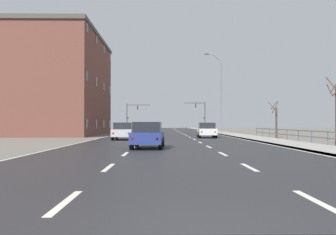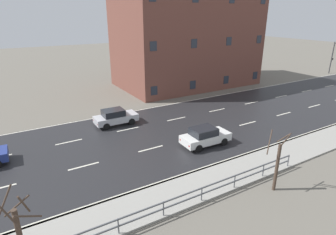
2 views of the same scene
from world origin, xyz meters
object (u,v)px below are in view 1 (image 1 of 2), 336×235
at_px(traffic_signal_left, 131,113).
at_px(car_distant, 207,130).
at_px(brick_building, 56,85).
at_px(car_near_right, 124,131).
at_px(car_mid_centre, 148,135).
at_px(traffic_signal_right, 201,112).
at_px(street_lamp_midground, 220,94).

distance_m(traffic_signal_left, car_distant, 38.94).
bearing_deg(brick_building, car_near_right, -55.45).
distance_m(car_distant, car_mid_centre, 17.06).
xyz_separation_m(traffic_signal_left, brick_building, (-7.74, -26.53, 2.87)).
relative_size(traffic_signal_right, car_near_right, 1.43).
height_order(traffic_signal_right, car_mid_centre, traffic_signal_right).
bearing_deg(street_lamp_midground, car_mid_centre, -106.77).
height_order(street_lamp_midground, traffic_signal_right, street_lamp_midground).
relative_size(car_near_right, brick_building, 0.21).
xyz_separation_m(traffic_signal_left, car_mid_centre, (5.55, -53.44, -2.87)).
height_order(street_lamp_midground, traffic_signal_left, street_lamp_midground).
distance_m(street_lamp_midground, traffic_signal_left, 28.02).
distance_m(traffic_signal_right, car_distant, 36.13).
bearing_deg(brick_building, traffic_signal_right, 48.93).
distance_m(car_distant, brick_building, 22.31).
relative_size(traffic_signal_left, brick_building, 0.28).
bearing_deg(car_mid_centre, traffic_signal_left, 98.19).
relative_size(car_distant, car_mid_centre, 1.00).
relative_size(traffic_signal_right, traffic_signal_left, 1.06).
bearing_deg(car_distant, car_mid_centre, -106.88).
bearing_deg(brick_building, traffic_signal_left, 73.73).
bearing_deg(street_lamp_midground, traffic_signal_left, 121.09).
bearing_deg(traffic_signal_right, traffic_signal_left, 174.35).
bearing_deg(car_mid_centre, car_distant, 73.78).
distance_m(traffic_signal_left, brick_building, 27.78).
relative_size(street_lamp_midground, car_mid_centre, 2.72).
height_order(traffic_signal_left, car_mid_centre, traffic_signal_left).
bearing_deg(car_distant, brick_building, 151.75).
relative_size(car_near_right, car_mid_centre, 0.99).
bearing_deg(traffic_signal_right, street_lamp_midground, -89.28).
xyz_separation_m(street_lamp_midground, car_near_right, (-11.55, -18.02, -4.75)).
bearing_deg(car_near_right, traffic_signal_left, 94.34).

